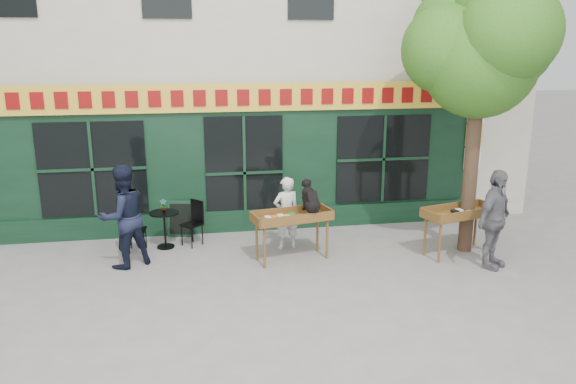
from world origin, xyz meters
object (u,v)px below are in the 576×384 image
dog (311,196)px  man_left (123,216)px  bistro_table (164,222)px  man_right (494,219)px  book_cart_right (460,215)px  book_cart_center (292,219)px  woman (286,213)px

dog → man_left: bearing=163.5°
dog → bistro_table: bearing=145.3°
man_right → book_cart_right: bearing=76.7°
man_right → bistro_table: (-6.09, 2.16, -0.40)m
book_cart_right → man_left: size_ratio=0.82×
book_cart_center → dog: dog is taller
dog → man_right: size_ratio=0.32×
woman → bistro_table: 2.52m
man_right → bistro_table: man_right is taller
book_cart_center → book_cart_right: size_ratio=0.99×
man_right → dog: bearing=128.0°
book_cart_center → bistro_table: book_cart_center is taller
book_cart_right → man_left: man_left is taller
man_right → man_left: 6.90m
woman → man_left: man_left is taller
book_cart_right → bistro_table: bearing=151.2°
man_left → man_right: bearing=137.5°
book_cart_center → book_cart_right: (3.32, -0.29, 0.00)m
book_cart_center → book_cart_right: 3.34m
bistro_table → man_left: size_ratio=0.39×
woman → man_right: 4.00m
book_cart_right → bistro_table: 5.96m
dog → woman: bearing=104.4°
book_cart_center → woman: 0.65m
book_cart_right → woman: bearing=149.0°
book_cart_center → bistro_table: (-2.46, 1.11, -0.28)m
dog → man_right: (3.27, -0.99, -0.35)m
bistro_table → man_left: man_left is taller
man_right → man_left: man_left is taller
woman → book_cart_right: (3.32, -0.94, 0.07)m
book_cart_right → bistro_table: (-5.79, 1.41, -0.28)m
book_cart_center → man_right: bearing=-28.2°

